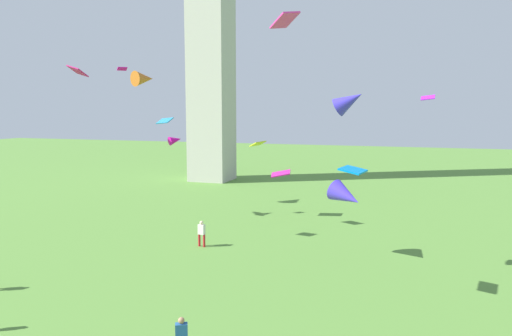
% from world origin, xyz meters
% --- Properties ---
extents(person_2, '(0.56, 0.35, 1.81)m').
position_xyz_m(person_2, '(-3.08, 20.90, 1.03)').
color(person_2, red).
rests_on(person_2, ground_plane).
extents(kite_flying_0, '(1.53, 1.57, 0.54)m').
position_xyz_m(kite_flying_0, '(-1.09, 27.20, 6.76)').
color(kite_flying_0, gold).
extents(kite_flying_1, '(2.68, 2.36, 1.92)m').
position_xyz_m(kite_flying_1, '(6.69, 21.33, 4.06)').
color(kite_flying_1, '#4B36EB').
extents(kite_flying_2, '(1.31, 1.69, 0.29)m').
position_xyz_m(kite_flying_2, '(7.82, 15.01, 6.49)').
color(kite_flying_2, '#0578D9').
extents(kite_flying_3, '(1.96, 1.31, 1.66)m').
position_xyz_m(kite_flying_3, '(7.17, 18.12, 9.87)').
color(kite_flying_3, '#3D31C9').
extents(kite_flying_4, '(2.15, 2.52, 1.57)m').
position_xyz_m(kite_flying_4, '(-14.04, 31.70, 12.38)').
color(kite_flying_4, '#C3611C').
extents(kite_flying_5, '(0.90, 0.91, 0.27)m').
position_xyz_m(kite_flying_5, '(-12.54, 26.03, 12.79)').
color(kite_flying_5, '#D20A9F').
extents(kite_flying_6, '(1.32, 1.41, 0.93)m').
position_xyz_m(kite_flying_6, '(-9.00, 28.34, 6.83)').
color(kite_flying_6, '#CA0A93').
extents(kite_flying_7, '(1.20, 0.95, 0.48)m').
position_xyz_m(kite_flying_7, '(-5.91, 21.19, 8.65)').
color(kite_flying_7, teal).
extents(kite_flying_8, '(1.55, 1.60, 0.68)m').
position_xyz_m(kite_flying_8, '(4.68, 13.85, 13.50)').
color(kite_flying_8, '#E33296').
extents(kite_flying_9, '(1.88, 1.41, 0.68)m').
position_xyz_m(kite_flying_9, '(-0.39, 31.46, 3.88)').
color(kite_flying_9, '#B41C82').
extents(kite_flying_10, '(1.35, 1.64, 0.91)m').
position_xyz_m(kite_flying_10, '(-15.70, 24.43, 12.56)').
color(kite_flying_10, '#C70B69').
extents(kite_flying_11, '(0.84, 0.61, 0.38)m').
position_xyz_m(kite_flying_11, '(11.27, 22.95, 10.14)').
color(kite_flying_11, '#A01FE6').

